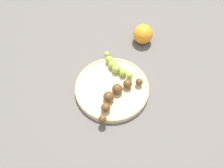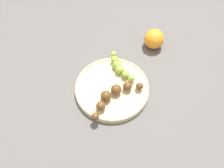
{
  "view_description": "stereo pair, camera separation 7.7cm",
  "coord_description": "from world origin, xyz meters",
  "px_view_note": "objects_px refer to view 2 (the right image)",
  "views": [
    {
      "loc": [
        0.41,
        0.09,
        0.68
      ],
      "look_at": [
        0.0,
        0.0,
        0.04
      ],
      "focal_mm": 37.05,
      "sensor_mm": 36.0,
      "label": 1
    },
    {
      "loc": [
        0.38,
        0.17,
        0.68
      ],
      "look_at": [
        0.0,
        0.0,
        0.04
      ],
      "focal_mm": 37.05,
      "sensor_mm": 36.0,
      "label": 2
    }
  ],
  "objects_px": {
    "fruit_bowl": "(112,88)",
    "orange_fruit": "(154,39)",
    "banana_overripe": "(113,95)",
    "banana_green": "(120,67)"
  },
  "relations": [
    {
      "from": "fruit_bowl",
      "to": "orange_fruit",
      "type": "relative_size",
      "value": 3.33
    },
    {
      "from": "fruit_bowl",
      "to": "banana_green",
      "type": "relative_size",
      "value": 2.11
    },
    {
      "from": "banana_green",
      "to": "fruit_bowl",
      "type": "bearing_deg",
      "value": 40.17
    },
    {
      "from": "fruit_bowl",
      "to": "banana_overripe",
      "type": "xyz_separation_m",
      "value": [
        0.04,
        0.02,
        0.02
      ]
    },
    {
      "from": "banana_overripe",
      "to": "orange_fruit",
      "type": "relative_size",
      "value": 2.4
    },
    {
      "from": "fruit_bowl",
      "to": "banana_green",
      "type": "height_order",
      "value": "banana_green"
    },
    {
      "from": "banana_overripe",
      "to": "banana_green",
      "type": "distance_m",
      "value": 0.12
    },
    {
      "from": "fruit_bowl",
      "to": "banana_overripe",
      "type": "bearing_deg",
      "value": 29.45
    },
    {
      "from": "fruit_bowl",
      "to": "banana_green",
      "type": "bearing_deg",
      "value": -176.71
    },
    {
      "from": "banana_green",
      "to": "orange_fruit",
      "type": "height_order",
      "value": "orange_fruit"
    }
  ]
}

